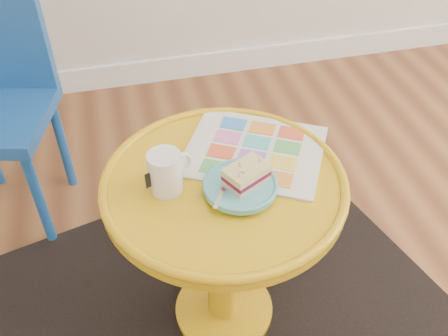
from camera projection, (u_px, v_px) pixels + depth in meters
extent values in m
cube|color=white|center=(299.00, 52.00, 2.65)|extent=(4.00, 0.02, 0.12)
cube|color=black|center=(224.00, 310.00, 1.54)|extent=(1.53, 1.39, 0.01)
cylinder|color=gold|center=(224.00, 309.00, 1.54)|extent=(0.30, 0.30, 0.03)
cylinder|color=gold|center=(224.00, 255.00, 1.36)|extent=(0.10, 0.10, 0.50)
cylinder|color=gold|center=(224.00, 185.00, 1.19)|extent=(0.58, 0.58, 0.03)
cylinder|color=#174D9B|center=(40.00, 201.00, 1.64)|extent=(0.03, 0.03, 0.38)
cylinder|color=#174D9B|center=(63.00, 146.00, 1.85)|extent=(0.03, 0.03, 0.38)
cube|color=silver|center=(254.00, 151.00, 1.26)|extent=(0.43, 0.41, 0.01)
cylinder|color=white|center=(165.00, 172.00, 1.12)|extent=(0.08, 0.08, 0.10)
torus|color=white|center=(181.00, 163.00, 1.14)|extent=(0.06, 0.03, 0.06)
cylinder|color=#D1B78C|center=(164.00, 157.00, 1.09)|extent=(0.07, 0.07, 0.01)
cylinder|color=#56B1B7|center=(240.00, 189.00, 1.14)|extent=(0.07, 0.07, 0.01)
cylinder|color=#56B1B7|center=(240.00, 186.00, 1.14)|extent=(0.17, 0.17, 0.01)
cube|color=#D3BC8C|center=(246.00, 179.00, 1.13)|extent=(0.12, 0.10, 0.01)
cube|color=maroon|center=(246.00, 175.00, 1.13)|extent=(0.11, 0.10, 0.01)
cube|color=#EADB8C|center=(247.00, 170.00, 1.12)|extent=(0.12, 0.10, 0.02)
cube|color=silver|center=(223.00, 191.00, 1.11)|extent=(0.07, 0.10, 0.00)
cube|color=silver|center=(232.00, 171.00, 1.16)|extent=(0.03, 0.04, 0.00)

